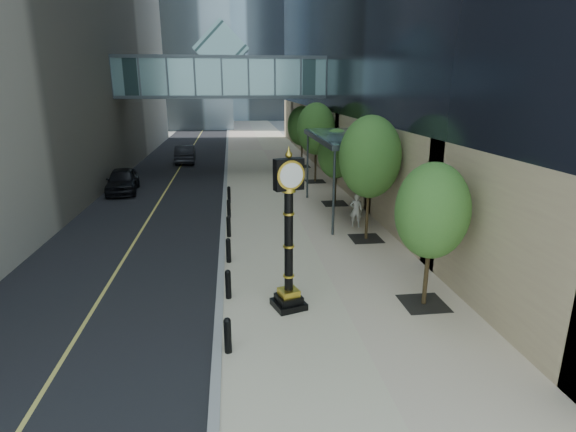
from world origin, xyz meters
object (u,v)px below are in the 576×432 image
object	(u,v)px
street_clock	(289,243)
car_near	(122,180)
pedestrian	(356,210)
car_far	(185,154)

from	to	relation	value
street_clock	car_near	distance (m)	19.78
pedestrian	street_clock	bearing A→B (deg)	81.32
street_clock	car_far	distance (m)	30.01
car_near	pedestrian	bearing A→B (deg)	-41.78
street_clock	car_far	bearing A→B (deg)	83.84
car_far	pedestrian	bearing A→B (deg)	113.26
pedestrian	car_near	size ratio (longest dim) A/B	0.36
car_far	car_near	bearing A→B (deg)	73.07
car_near	car_far	world-z (taller)	car_far
pedestrian	car_far	bearing A→B (deg)	-44.13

